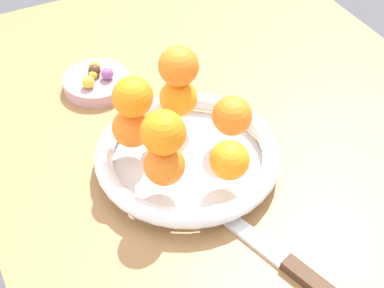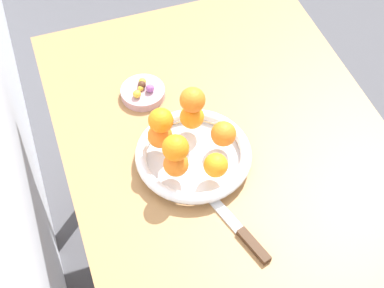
# 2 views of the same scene
# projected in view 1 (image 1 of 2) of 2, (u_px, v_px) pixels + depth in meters

# --- Properties ---
(dining_table) EXTENTS (1.10, 0.76, 0.74)m
(dining_table) POSITION_uv_depth(u_px,v_px,m) (244.00, 190.00, 0.94)
(dining_table) COLOR #9E7042
(dining_table) RESTS_ON ground_plane
(fruit_bowl) EXTENTS (0.26, 0.26, 0.04)m
(fruit_bowl) POSITION_uv_depth(u_px,v_px,m) (188.00, 157.00, 0.84)
(fruit_bowl) COLOR silver
(fruit_bowl) RESTS_ON dining_table
(candy_dish) EXTENTS (0.11, 0.11, 0.02)m
(candy_dish) POSITION_uv_depth(u_px,v_px,m) (97.00, 83.00, 0.98)
(candy_dish) COLOR #B28C99
(candy_dish) RESTS_ON dining_table
(orange_0) EXTENTS (0.06, 0.06, 0.06)m
(orange_0) POSITION_uv_depth(u_px,v_px,m) (132.00, 127.00, 0.81)
(orange_0) COLOR orange
(orange_0) RESTS_ON fruit_bowl
(orange_1) EXTENTS (0.06, 0.06, 0.06)m
(orange_1) POSITION_uv_depth(u_px,v_px,m) (164.00, 165.00, 0.76)
(orange_1) COLOR orange
(orange_1) RESTS_ON fruit_bowl
(orange_2) EXTENTS (0.05, 0.05, 0.05)m
(orange_2) POSITION_uv_depth(u_px,v_px,m) (230.00, 160.00, 0.77)
(orange_2) COLOR orange
(orange_2) RESTS_ON fruit_bowl
(orange_3) EXTENTS (0.06, 0.06, 0.06)m
(orange_3) POSITION_uv_depth(u_px,v_px,m) (232.00, 116.00, 0.83)
(orange_3) COLOR orange
(orange_3) RESTS_ON fruit_bowl
(orange_4) EXTENTS (0.06, 0.06, 0.06)m
(orange_4) POSITION_uv_depth(u_px,v_px,m) (178.00, 98.00, 0.86)
(orange_4) COLOR orange
(orange_4) RESTS_ON fruit_bowl
(orange_5) EXTENTS (0.06, 0.06, 0.06)m
(orange_5) POSITION_uv_depth(u_px,v_px,m) (163.00, 132.00, 0.72)
(orange_5) COLOR orange
(orange_5) RESTS_ON orange_1
(orange_6) EXTENTS (0.06, 0.06, 0.06)m
(orange_6) POSITION_uv_depth(u_px,v_px,m) (133.00, 97.00, 0.77)
(orange_6) COLOR orange
(orange_6) RESTS_ON orange_0
(orange_7) EXTENTS (0.06, 0.06, 0.06)m
(orange_7) POSITION_uv_depth(u_px,v_px,m) (179.00, 66.00, 0.82)
(orange_7) COLOR orange
(orange_7) RESTS_ON orange_4
(candy_ball_0) EXTENTS (0.02, 0.02, 0.02)m
(candy_ball_0) POSITION_uv_depth(u_px,v_px,m) (107.00, 74.00, 0.96)
(candy_ball_0) COLOR #8C4C99
(candy_ball_0) RESTS_ON candy_dish
(candy_ball_1) EXTENTS (0.01, 0.01, 0.01)m
(candy_ball_1) POSITION_uv_depth(u_px,v_px,m) (93.00, 75.00, 0.96)
(candy_ball_1) COLOR gold
(candy_ball_1) RESTS_ON candy_dish
(candy_ball_2) EXTENTS (0.02, 0.02, 0.02)m
(candy_ball_2) POSITION_uv_depth(u_px,v_px,m) (94.00, 70.00, 0.97)
(candy_ball_2) COLOR #472819
(candy_ball_2) RESTS_ON candy_dish
(candy_ball_3) EXTENTS (0.02, 0.02, 0.02)m
(candy_ball_3) POSITION_uv_depth(u_px,v_px,m) (88.00, 82.00, 0.94)
(candy_ball_3) COLOR gold
(candy_ball_3) RESTS_ON candy_dish
(candy_ball_4) EXTENTS (0.02, 0.02, 0.02)m
(candy_ball_4) POSITION_uv_depth(u_px,v_px,m) (95.00, 71.00, 0.97)
(candy_ball_4) COLOR #8C4C99
(candy_ball_4) RESTS_ON candy_dish
(candy_ball_5) EXTENTS (0.02, 0.02, 0.02)m
(candy_ball_5) POSITION_uv_depth(u_px,v_px,m) (95.00, 66.00, 0.98)
(candy_ball_5) COLOR gold
(candy_ball_5) RESTS_ON candy_dish
(knife) EXTENTS (0.25, 0.10, 0.01)m
(knife) POSITION_uv_depth(u_px,v_px,m) (275.00, 254.00, 0.73)
(knife) COLOR #3F2819
(knife) RESTS_ON dining_table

